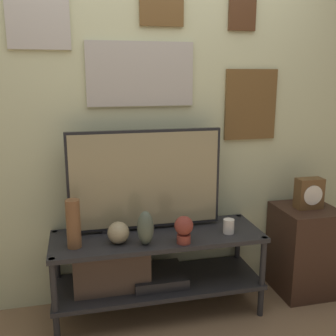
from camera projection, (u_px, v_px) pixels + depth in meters
ground_plane at (167, 336)px, 2.50m from camera, size 12.00×12.00×0.00m
wall_back at (148, 113)px, 2.73m from camera, size 6.40×0.08×2.70m
media_console at (140, 265)px, 2.65m from camera, size 1.41×0.48×0.57m
television at (146, 180)px, 2.64m from camera, size 1.03×0.05×0.69m
vase_round_glass at (118, 233)px, 2.48m from camera, size 0.14×0.14×0.14m
vase_tall_ceramic at (73, 224)px, 2.40m from camera, size 0.09×0.09×0.31m
vase_urn_stoneware at (146, 228)px, 2.45m from camera, size 0.10×0.11×0.22m
candle_jar at (229, 226)px, 2.64m from camera, size 0.07×0.07×0.10m
decorative_bust at (184, 228)px, 2.47m from camera, size 0.12×0.12×0.18m
side_table at (304, 249)px, 2.97m from camera, size 0.42×0.43×0.66m
mantel_clock at (309, 193)px, 2.86m from camera, size 0.19×0.11×0.22m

